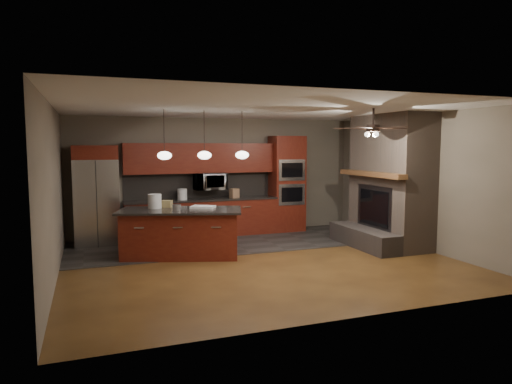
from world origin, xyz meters
name	(u,v)px	position (x,y,z in m)	size (l,w,h in m)	color
ground	(262,262)	(0.00, 0.00, 0.00)	(7.00, 7.00, 0.00)	brown
ceiling	(262,109)	(0.00, 0.00, 2.80)	(7.00, 6.00, 0.02)	white
back_wall	(218,176)	(0.00, 3.00, 1.40)	(7.00, 0.02, 2.80)	gray
right_wall	(418,181)	(3.50, 0.00, 1.40)	(0.02, 6.00, 2.80)	gray
left_wall	(53,193)	(-3.50, 0.00, 1.40)	(0.02, 6.00, 2.80)	gray
slate_tile_patch	(233,242)	(0.00, 1.80, 0.01)	(7.00, 2.40, 0.01)	#2F2D2A
fireplace_column	(388,185)	(3.04, 0.40, 1.30)	(1.30, 2.10, 2.80)	#705D50
back_cabinetry	(202,199)	(-0.48, 2.74, 0.89)	(3.59, 0.64, 2.20)	maroon
oven_tower	(287,184)	(1.70, 2.69, 1.19)	(0.80, 0.63, 2.38)	maroon
microwave	(210,181)	(-0.27, 2.75, 1.30)	(0.73, 0.41, 0.50)	silver
refrigerator	(96,195)	(-2.83, 2.62, 1.07)	(0.92, 0.75, 2.15)	silver
kitchen_island	(181,233)	(-1.33, 0.92, 0.46)	(2.53, 1.70, 0.92)	maroon
white_bucket	(155,201)	(-1.77, 1.24, 1.06)	(0.26, 0.26, 0.28)	silver
paint_can	(177,207)	(-1.42, 0.82, 0.98)	(0.17, 0.17, 0.11)	#B2B2B7
paint_tray	(203,207)	(-0.88, 0.95, 0.94)	(0.45, 0.31, 0.04)	white
cardboard_box	(167,204)	(-1.53, 1.32, 0.99)	(0.22, 0.16, 0.14)	#947E4C
counter_bucket	(182,194)	(-0.95, 2.70, 1.03)	(0.22, 0.22, 0.25)	white
counter_box	(234,193)	(0.30, 2.65, 1.01)	(0.20, 0.15, 0.22)	#A27653
pendant_left	(164,155)	(-1.65, 0.70, 1.96)	(0.26, 0.26, 0.92)	black
pendant_center	(204,155)	(-0.90, 0.70, 1.96)	(0.26, 0.26, 0.92)	black
pendant_right	(242,155)	(-0.15, 0.70, 1.96)	(0.26, 0.26, 0.92)	black
ceiling_fan	(373,128)	(1.80, -0.80, 2.46)	(1.27, 1.33, 0.41)	black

